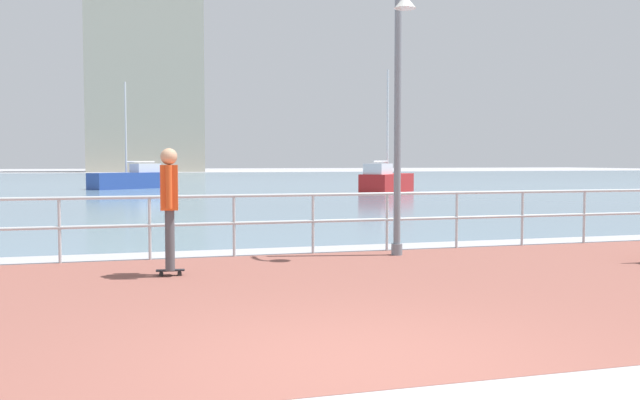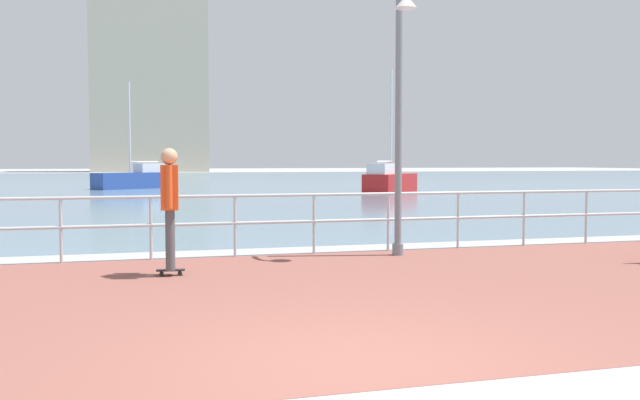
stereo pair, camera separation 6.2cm
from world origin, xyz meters
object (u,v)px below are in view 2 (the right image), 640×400
Objects in this scene: sailboat_red at (133,179)px; sailboat_ivory at (390,181)px; lamppost at (401,93)px; skateboarder at (170,199)px.

sailboat_red is 15.56m from sailboat_ivory.
sailboat_red is at bearing 97.52° from lamppost.
sailboat_ivory reaches higher than lamppost.
sailboat_red is (-0.24, 32.34, -0.50)m from skateboarder.
lamppost is 0.80× the size of sailboat_red.
sailboat_ivory is at bearing 68.96° from lamppost.
lamppost is 0.79× the size of sailboat_ivory.
skateboarder is 0.29× the size of sailboat_red.
sailboat_ivory is (12.58, 23.51, -0.49)m from skateboarder.
sailboat_red reaches higher than skateboarder.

